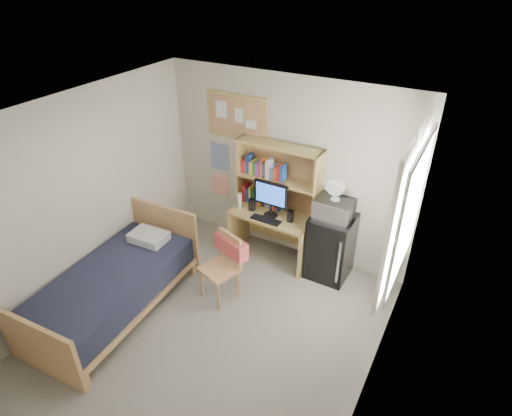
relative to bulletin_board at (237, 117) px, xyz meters
The scene contains 25 objects.
floor 2.95m from the bulletin_board, 69.48° to the right, with size 3.60×4.20×0.02m, color gray.
ceiling 2.33m from the bulletin_board, 69.48° to the right, with size 3.60×4.20×0.02m, color white.
wall_back 1.00m from the bulletin_board, ahead, with size 3.60×0.04×2.60m, color silver.
wall_left 2.40m from the bulletin_board, 116.08° to the right, with size 0.04×4.20×2.60m, color silver.
wall_right 3.37m from the bulletin_board, 38.93° to the right, with size 0.04×4.20×2.60m, color silver.
window_unit 2.70m from the bulletin_board, 19.26° to the right, with size 0.10×1.40×1.70m, color white.
curtain_left 2.83m from the bulletin_board, 27.19° to the right, with size 0.04×0.55×1.70m, color white.
curtain_right 2.57m from the bulletin_board, 10.96° to the right, with size 0.04×0.55×1.70m, color white.
bulletin_board is the anchor object (origin of this frame).
poster_wave 0.74m from the bulletin_board, behind, with size 0.30×0.01×0.42m, color #27459C.
poster_japan 1.18m from the bulletin_board, behind, with size 0.28×0.01×0.36m, color #E54528.
desk 1.74m from the bulletin_board, 22.01° to the right, with size 1.17×0.58×0.73m, color tan.
desk_chair 2.09m from the bulletin_board, 68.57° to the right, with size 0.46×0.46×0.91m, color tan.
mini_fridge 2.19m from the bulletin_board, ahead, with size 0.55×0.55×0.93m, color black.
bed 2.79m from the bulletin_board, 102.13° to the right, with size 1.05×2.10×0.58m, color #1A1C2F.
hutch 1.03m from the bulletin_board, 11.24° to the right, with size 1.20×0.31×0.98m, color tan.
monitor 1.23m from the bulletin_board, 25.96° to the right, with size 0.49×0.04×0.53m, color black.
keyboard 1.47m from the bulletin_board, 34.24° to the right, with size 0.43×0.14×0.02m, color black.
speaker_left 1.23m from the bulletin_board, 39.10° to the right, with size 0.07×0.07×0.18m, color black.
speaker_right 1.55m from the bulletin_board, 19.32° to the right, with size 0.07×0.07×0.17m, color black.
water_bottle 1.17m from the bulletin_board, 57.08° to the right, with size 0.07×0.07×0.23m, color silver.
hoodie 1.81m from the bulletin_board, 63.12° to the right, with size 0.50×0.15×0.24m, color #D65251.
microwave 1.84m from the bulletin_board, 10.46° to the right, with size 0.47×0.35×0.27m, color silver.
desk_fan 1.73m from the bulletin_board, 10.46° to the right, with size 0.23×0.23×0.29m, color silver.
pillow 2.02m from the bulletin_board, 109.27° to the right, with size 0.48×0.34×0.12m, color silver.
Camera 1 is at (2.19, -2.76, 3.89)m, focal length 30.00 mm.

